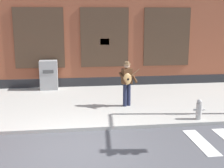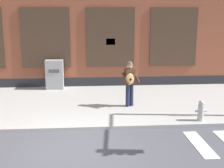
# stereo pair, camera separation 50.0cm
# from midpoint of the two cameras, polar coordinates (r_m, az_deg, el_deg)

# --- Properties ---
(ground_plane) EXTENTS (160.00, 160.00, 0.00)m
(ground_plane) POSITION_cam_midpoint_polar(r_m,az_deg,el_deg) (8.76, -8.20, -11.75)
(ground_plane) COLOR #4C4C51
(sidewalk) EXTENTS (28.00, 5.86, 0.12)m
(sidewalk) POSITION_cam_midpoint_polar(r_m,az_deg,el_deg) (12.74, -8.01, -3.66)
(sidewalk) COLOR #ADAAA3
(sidewalk) RESTS_ON ground
(busker) EXTENTS (0.78, 0.67, 1.73)m
(busker) POSITION_cam_midpoint_polar(r_m,az_deg,el_deg) (11.91, 1.57, 0.52)
(busker) COLOR #1E233D
(busker) RESTS_ON sidewalk
(utility_box) EXTENTS (0.82, 0.53, 1.38)m
(utility_box) POSITION_cam_midpoint_polar(r_m,az_deg,el_deg) (15.04, -12.43, 1.60)
(utility_box) COLOR #9E9E9E
(utility_box) RESTS_ON sidewalk
(fire_hydrant) EXTENTS (0.38, 0.20, 0.70)m
(fire_hydrant) POSITION_cam_midpoint_polar(r_m,az_deg,el_deg) (10.90, 14.37, -4.51)
(fire_hydrant) COLOR #B2ADA8
(fire_hydrant) RESTS_ON sidewalk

